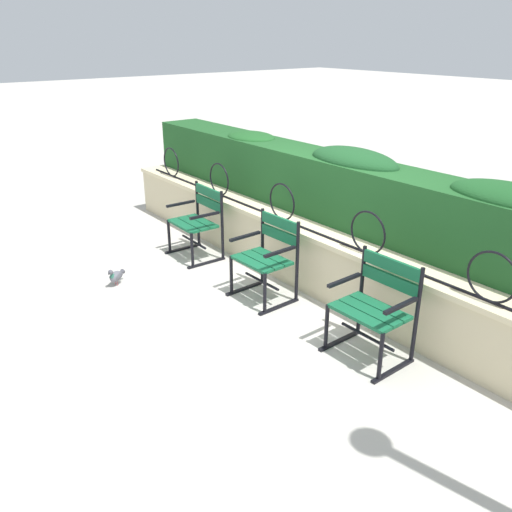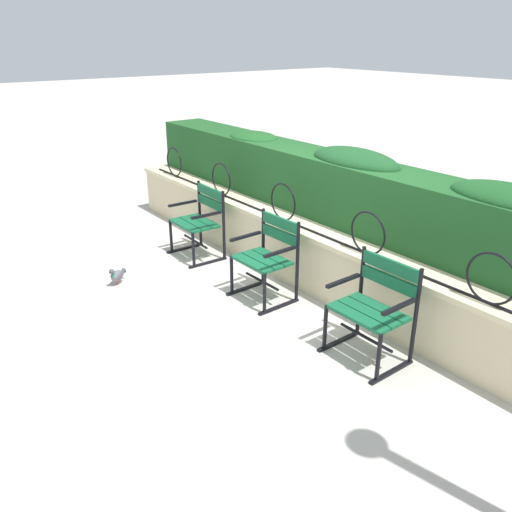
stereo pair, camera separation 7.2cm
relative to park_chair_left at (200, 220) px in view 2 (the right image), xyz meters
The scene contains 8 objects.
ground_plane 1.61m from the park_chair_left, 13.29° to the right, with size 60.00×60.00×0.00m, color #BCB7AD.
stone_wall 1.58m from the park_chair_left, 18.51° to the left, with size 7.25×0.41×0.67m.
iron_arch_fence 1.29m from the park_chair_left, 20.25° to the left, with size 6.71×0.02×0.42m.
hedge_row 1.92m from the park_chair_left, 32.18° to the left, with size 7.11×0.60×0.81m.
park_chair_left is the anchor object (origin of this frame).
park_chair_centre 1.41m from the park_chair_left, ahead, with size 0.61×0.54×0.88m.
park_chair_right 2.82m from the park_chair_left, ahead, with size 0.64×0.53×0.88m.
pigeon_near_chairs 1.26m from the park_chair_left, 82.11° to the right, with size 0.21×0.25×0.22m.
Camera 2 is at (3.87, -2.80, 2.59)m, focal length 37.13 mm.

